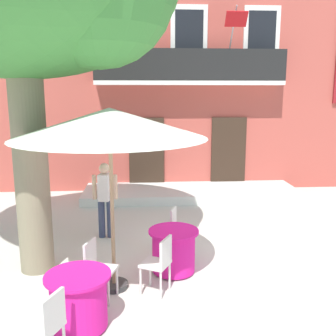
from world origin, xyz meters
TOP-DOWN VIEW (x-y plane):
  - ground_plane at (0.00, 0.00)m, footprint 120.00×120.00m
  - building_facade at (0.19, 6.99)m, footprint 13.00×5.09m
  - entrance_step_platform at (0.19, 4.08)m, footprint 6.30×1.84m
  - cafe_table_near_tree at (-2.08, -2.29)m, footprint 0.86×0.86m
  - cafe_chair_near_tree_0 at (-2.31, -3.01)m, footprint 0.53×0.53m
  - cafe_chair_near_tree_1 at (-1.93, -1.55)m, footprint 0.50×0.50m
  - cafe_table_middle at (-0.71, -0.76)m, footprint 0.86×0.86m
  - cafe_chair_middle_0 at (-0.56, -0.02)m, footprint 0.50×0.50m
  - cafe_chair_middle_1 at (-0.99, -1.46)m, footprint 0.54×0.54m
  - cafe_umbrella at (-1.70, -1.25)m, footprint 2.90×2.90m
  - pedestrian_mid_plaza at (-2.03, 0.97)m, footprint 0.53×0.37m

SIDE VIEW (x-z plane):
  - ground_plane at x=0.00m, z-range 0.00..0.00m
  - entrance_step_platform at x=0.19m, z-range 0.00..0.25m
  - cafe_table_near_tree at x=-2.08m, z-range 0.01..0.77m
  - cafe_table_middle at x=-0.71m, z-range 0.01..0.77m
  - cafe_chair_near_tree_0 at x=-2.31m, z-range 0.07..0.98m
  - cafe_chair_near_tree_1 at x=-1.93m, z-range 0.07..0.98m
  - cafe_chair_middle_0 at x=-0.56m, z-range 0.07..0.98m
  - cafe_chair_middle_1 at x=-0.99m, z-range 0.07..0.98m
  - pedestrian_mid_plaza at x=-2.03m, z-range 0.10..1.72m
  - cafe_umbrella at x=-1.70m, z-range 1.19..4.04m
  - building_facade at x=0.19m, z-range 0.00..7.50m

